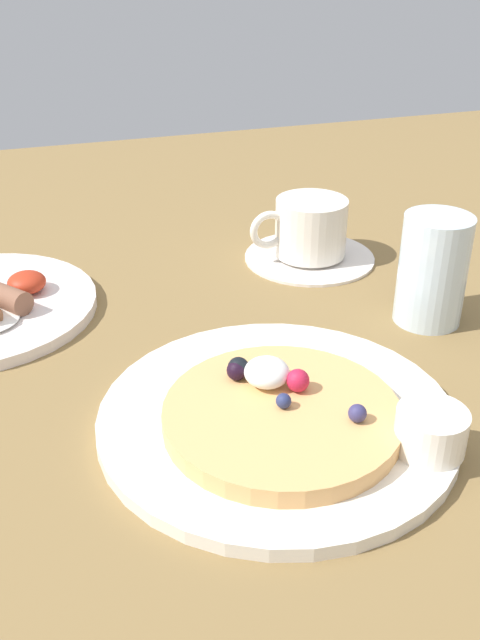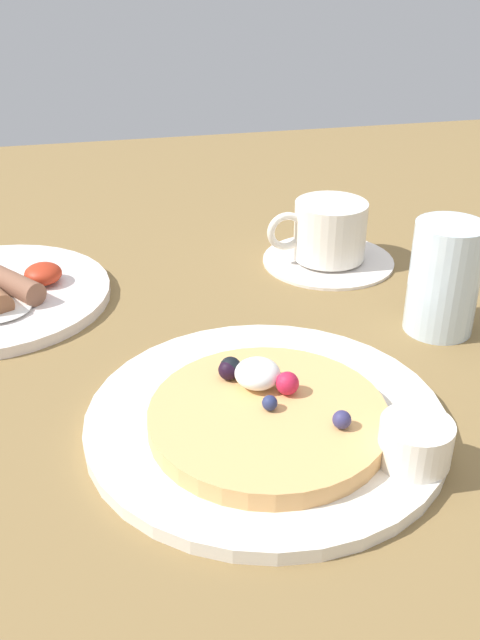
{
  "view_description": "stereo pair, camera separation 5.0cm",
  "coord_description": "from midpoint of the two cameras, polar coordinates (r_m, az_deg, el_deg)",
  "views": [
    {
      "loc": [
        -9.02,
        -44.67,
        32.97
      ],
      "look_at": [
        6.86,
        4.66,
        4.0
      ],
      "focal_mm": 40.33,
      "sensor_mm": 36.0,
      "label": 1
    },
    {
      "loc": [
        -4.22,
        -45.96,
        32.97
      ],
      "look_at": [
        6.86,
        4.66,
        4.0
      ],
      "focal_mm": 40.33,
      "sensor_mm": 36.0,
      "label": 2
    }
  ],
  "objects": [
    {
      "name": "coffee_saucer",
      "position": [
        0.8,
        3.76,
        5.05
      ],
      "size": [
        14.33,
        14.33,
        0.67
      ],
      "primitive_type": "cylinder",
      "color": "white",
      "rests_on": "ground_plane"
    },
    {
      "name": "pancake_plate",
      "position": [
        0.54,
        0.31,
        -7.85
      ],
      "size": [
        26.69,
        26.69,
        1.09
      ],
      "primitive_type": "cylinder",
      "color": "white",
      "rests_on": "ground_plane"
    },
    {
      "name": "syrup_ramekin",
      "position": [
        0.5,
        12.17,
        -8.64
      ],
      "size": [
        4.93,
        4.93,
        3.08
      ],
      "color": "white",
      "rests_on": "pancake_plate"
    },
    {
      "name": "pancake_with_berries",
      "position": [
        0.52,
        0.5,
        -7.42
      ],
      "size": [
        17.2,
        17.2,
        3.51
      ],
      "color": "#E3A864",
      "rests_on": "pancake_plate"
    },
    {
      "name": "coffee_cup",
      "position": [
        0.79,
        3.72,
        7.39
      ],
      "size": [
        10.92,
        7.78,
        6.2
      ],
      "color": "white",
      "rests_on": "coffee_saucer"
    },
    {
      "name": "water_glass",
      "position": [
        0.67,
        13.01,
        3.85
      ],
      "size": [
        6.23,
        6.23,
        10.28
      ],
      "primitive_type": "cylinder",
      "color": "silver",
      "rests_on": "ground_plane"
    },
    {
      "name": "ground_plane",
      "position": [
        0.57,
        -7.68,
        -8.07
      ],
      "size": [
        163.88,
        155.5,
        3.0
      ],
      "primitive_type": "cube",
      "color": "olive"
    }
  ]
}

